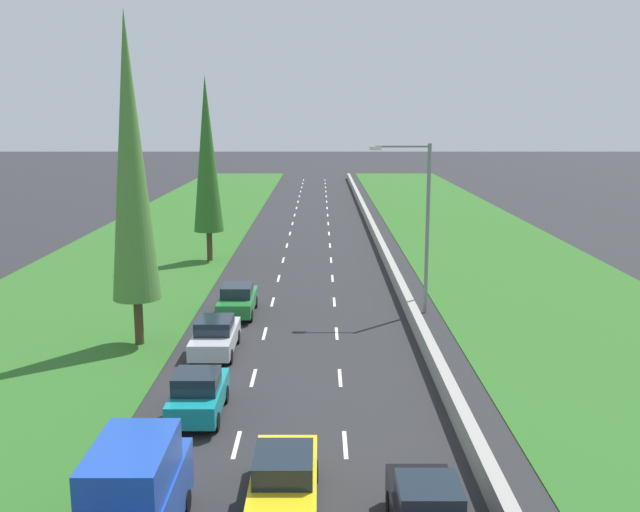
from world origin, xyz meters
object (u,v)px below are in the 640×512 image
object	(u,v)px
blue_van_left_lane	(135,496)
teal_hatchback_left_lane	(198,394)
silver_sedan_left_lane	(215,336)
green_sedan_left_lane	(237,300)
poplar_tree_third	(206,155)
yellow_sedan_centre_lane	(284,480)
black_hatchback_right_lane	(426,512)
street_light_mast	(421,216)
poplar_tree_second	(130,159)

from	to	relation	value
blue_van_left_lane	teal_hatchback_left_lane	xyz separation A→B (m)	(0.19, 7.85, -0.56)
teal_hatchback_left_lane	silver_sedan_left_lane	xyz separation A→B (m)	(-0.39, 6.86, -0.02)
green_sedan_left_lane	poplar_tree_third	bearing A→B (deg)	104.24
yellow_sedan_centre_lane	green_sedan_left_lane	size ratio (longest dim) A/B	1.00
silver_sedan_left_lane	yellow_sedan_centre_lane	bearing A→B (deg)	-73.98
yellow_sedan_centre_lane	black_hatchback_right_lane	distance (m)	3.95
blue_van_left_lane	street_light_mast	bearing A→B (deg)	65.54
black_hatchback_right_lane	silver_sedan_left_lane	bearing A→B (deg)	116.74
blue_van_left_lane	poplar_tree_second	bearing A→B (deg)	103.67
poplar_tree_second	poplar_tree_third	xyz separation A→B (m)	(0.33, 19.45, -0.88)
silver_sedan_left_lane	poplar_tree_second	xyz separation A→B (m)	(-3.69, 1.26, 7.71)
yellow_sedan_centre_lane	street_light_mast	distance (m)	21.04
teal_hatchback_left_lane	green_sedan_left_lane	size ratio (longest dim) A/B	0.87
street_light_mast	blue_van_left_lane	bearing A→B (deg)	-114.46
green_sedan_left_lane	street_light_mast	bearing A→B (deg)	2.37
teal_hatchback_left_lane	yellow_sedan_centre_lane	bearing A→B (deg)	-61.13
blue_van_left_lane	yellow_sedan_centre_lane	bearing A→B (deg)	28.15
blue_van_left_lane	silver_sedan_left_lane	distance (m)	14.72
street_light_mast	teal_hatchback_left_lane	bearing A→B (deg)	-125.11
teal_hatchback_left_lane	blue_van_left_lane	bearing A→B (deg)	-91.42
blue_van_left_lane	green_sedan_left_lane	xyz separation A→B (m)	(0.08, 21.06, -0.59)
poplar_tree_second	street_light_mast	size ratio (longest dim) A/B	1.66
black_hatchback_right_lane	poplar_tree_second	world-z (taller)	poplar_tree_second
blue_van_left_lane	street_light_mast	xyz separation A→B (m)	(9.77, 21.46, 3.83)
poplar_tree_third	street_light_mast	bearing A→B (deg)	-46.32
blue_van_left_lane	green_sedan_left_lane	bearing A→B (deg)	89.77
green_sedan_left_lane	street_light_mast	xyz separation A→B (m)	(9.68, 0.40, 4.42)
silver_sedan_left_lane	poplar_tree_second	size ratio (longest dim) A/B	0.30
yellow_sedan_centre_lane	teal_hatchback_left_lane	world-z (taller)	teal_hatchback_left_lane
poplar_tree_second	teal_hatchback_left_lane	bearing A→B (deg)	-63.32
teal_hatchback_left_lane	silver_sedan_left_lane	bearing A→B (deg)	93.23
teal_hatchback_left_lane	street_light_mast	xyz separation A→B (m)	(9.57, 13.61, 4.40)
silver_sedan_left_lane	black_hatchback_right_lane	xyz separation A→B (m)	(7.28, -14.46, 0.02)
black_hatchback_right_lane	poplar_tree_third	world-z (taller)	poplar_tree_third
teal_hatchback_left_lane	poplar_tree_second	bearing A→B (deg)	116.68
silver_sedan_left_lane	street_light_mast	distance (m)	12.82
silver_sedan_left_lane	poplar_tree_third	distance (m)	22.06
blue_van_left_lane	teal_hatchback_left_lane	size ratio (longest dim) A/B	1.26
yellow_sedan_centre_lane	street_light_mast	size ratio (longest dim) A/B	0.50
green_sedan_left_lane	street_light_mast	world-z (taller)	street_light_mast
blue_van_left_lane	poplar_tree_third	world-z (taller)	poplar_tree_third
blue_van_left_lane	silver_sedan_left_lane	size ratio (longest dim) A/B	1.09
green_sedan_left_lane	poplar_tree_second	size ratio (longest dim) A/B	0.30
blue_van_left_lane	poplar_tree_third	bearing A→B (deg)	95.73
silver_sedan_left_lane	street_light_mast	size ratio (longest dim) A/B	0.50
blue_van_left_lane	silver_sedan_left_lane	world-z (taller)	blue_van_left_lane
yellow_sedan_centre_lane	silver_sedan_left_lane	bearing A→B (deg)	106.02
teal_hatchback_left_lane	black_hatchback_right_lane	xyz separation A→B (m)	(6.90, -7.60, 0.00)
poplar_tree_second	poplar_tree_third	distance (m)	19.47
teal_hatchback_left_lane	street_light_mast	size ratio (longest dim) A/B	0.43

